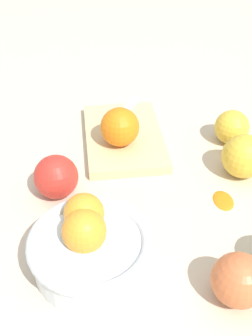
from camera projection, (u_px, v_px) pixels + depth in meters
ground_plane at (142, 183)px, 0.77m from camera, size 2.40×2.40×0.00m
bowl at (90, 245)px, 0.60m from camera, size 0.18×0.18×0.10m
cutting_board at (124, 137)px, 0.87m from camera, size 0.26×0.18×0.02m
orange_on_board at (120, 127)px, 0.81m from camera, size 0.08×0.08×0.08m
knife at (120, 116)px, 0.91m from camera, size 0.15×0.08×0.01m
apple_front_left at (239, 280)px, 0.56m from camera, size 0.08×0.08×0.08m
apple_back_center at (56, 177)px, 0.72m from camera, size 0.08×0.08×0.08m
apple_front_center at (244, 156)px, 0.76m from camera, size 0.08×0.08×0.08m
apple_front_right at (232, 127)px, 0.85m from camera, size 0.07×0.07×0.07m
citrus_peel at (224, 199)px, 0.73m from camera, size 0.05×0.04×0.01m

